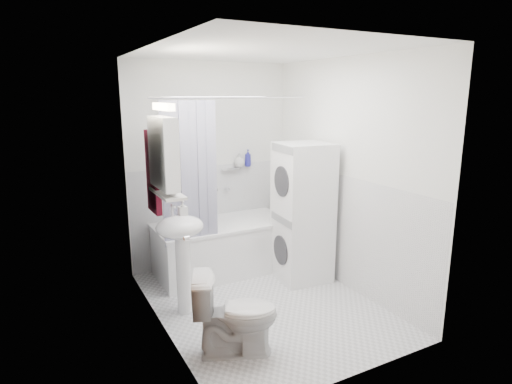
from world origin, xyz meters
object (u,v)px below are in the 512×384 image
bathtub (223,244)px  toilet (236,314)px  sink (181,242)px  washer_dryer (302,212)px

bathtub → toilet: bearing=-110.5°
sink → bathtub: bearing=44.3°
bathtub → sink: (-0.74, -0.72, 0.38)m
sink → toilet: bearing=-78.9°
bathtub → sink: 1.09m
washer_dryer → toilet: 1.65m
bathtub → washer_dryer: (0.70, -0.58, 0.44)m
bathtub → sink: size_ratio=1.49×
toilet → bathtub: bearing=2.6°
bathtub → washer_dryer: washer_dryer is taller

